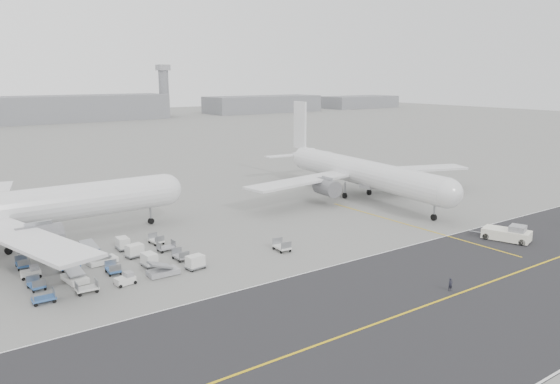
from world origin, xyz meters
TOP-DOWN VIEW (x-y plane):
  - ground at (0.00, 0.00)m, footprint 700.00×700.00m
  - taxiway at (5.02, -17.98)m, footprint 220.00×59.00m
  - horizon_buildings at (30.00, 260.00)m, footprint 520.00×28.00m
  - control_tower at (100.00, 265.00)m, footprint 7.00×7.00m
  - airliner_a at (-28.21, 31.70)m, footprint 56.93×56.31m
  - airliner_b at (38.17, 26.86)m, footprint 53.83×54.67m
  - pushback_tug at (35.62, -9.16)m, footprint 5.30×9.13m
  - jet_bridge at (43.06, 23.18)m, footprint 14.67×3.77m
  - gse_cluster at (-18.81, 14.28)m, footprint 27.35×22.24m
  - stray_dolly at (4.22, 7.01)m, footprint 1.94×2.92m
  - ground_crew_a at (11.67, -16.86)m, footprint 0.65×0.50m

SIDE VIEW (x-z plane):
  - ground at x=0.00m, z-range 0.00..0.00m
  - horizon_buildings at x=30.00m, z-range -14.00..14.00m
  - gse_cluster at x=-18.81m, z-range -0.97..0.97m
  - stray_dolly at x=4.22m, z-range -0.86..0.86m
  - taxiway at x=5.02m, z-range -0.01..0.03m
  - ground_crew_a at x=11.67m, z-range 0.00..1.59m
  - pushback_tug at x=35.62m, z-range -0.23..2.36m
  - jet_bridge at x=43.06m, z-range 1.08..6.58m
  - airliner_b at x=38.17m, z-range -4.00..14.88m
  - airliner_a at x=-28.21m, z-range -4.16..15.48m
  - control_tower at x=100.00m, z-range 0.63..31.88m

